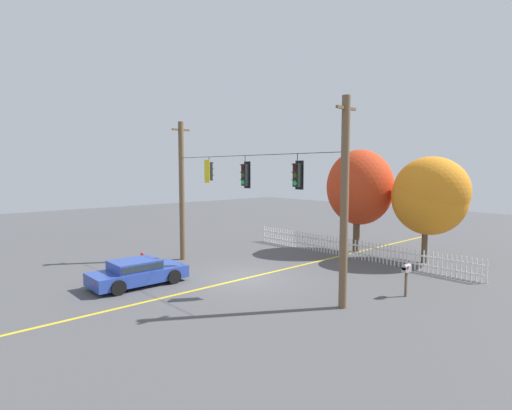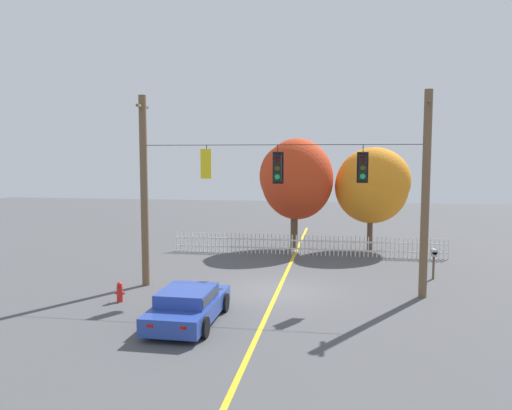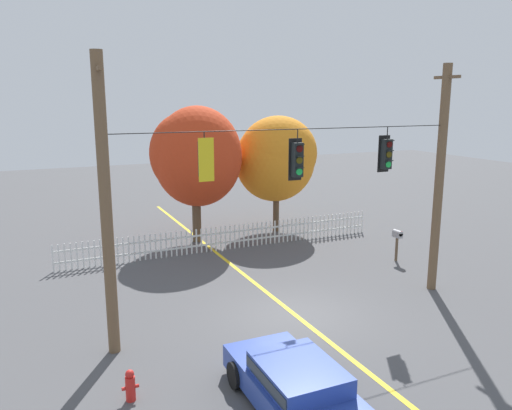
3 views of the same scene
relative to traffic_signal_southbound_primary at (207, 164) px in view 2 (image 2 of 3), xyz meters
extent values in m
plane|color=#4C4C4F|center=(2.89, 0.01, -5.05)|extent=(80.00, 80.00, 0.00)
cube|color=gold|center=(2.89, 0.01, -5.05)|extent=(0.16, 36.00, 0.01)
cylinder|color=brown|center=(-2.65, 0.01, -1.15)|extent=(0.31, 0.31, 7.80)
cylinder|color=brown|center=(8.43, 0.01, -1.15)|extent=(0.31, 0.31, 7.80)
cube|color=brown|center=(-2.65, 0.01, 2.30)|extent=(0.10, 1.10, 0.10)
cube|color=brown|center=(8.43, 0.01, 2.30)|extent=(0.10, 1.10, 0.10)
cylinder|color=black|center=(2.89, 0.01, 0.74)|extent=(10.88, 0.02, 0.02)
cylinder|color=black|center=(0.00, 0.01, 0.60)|extent=(0.03, 0.03, 0.27)
cube|color=yellow|center=(0.00, -0.12, 0.00)|extent=(0.43, 0.02, 1.17)
cube|color=black|center=(0.00, 0.01, 0.00)|extent=(0.30, 0.24, 0.95)
cylinder|color=#410706|center=(0.00, 0.14, 0.31)|extent=(0.20, 0.03, 0.20)
cube|color=black|center=(0.00, 0.19, 0.43)|extent=(0.22, 0.12, 0.06)
cylinder|color=#463B09|center=(0.00, 0.14, 0.00)|extent=(0.20, 0.03, 0.20)
cube|color=black|center=(0.00, 0.19, 0.11)|extent=(0.22, 0.12, 0.06)
cylinder|color=green|center=(0.00, 0.14, -0.32)|extent=(0.20, 0.03, 0.20)
cube|color=black|center=(0.00, 0.19, -0.20)|extent=(0.22, 0.12, 0.06)
cylinder|color=black|center=(2.86, 0.01, 0.54)|extent=(0.03, 0.03, 0.39)
cube|color=black|center=(2.86, 0.14, -0.16)|extent=(0.43, 0.02, 1.25)
cube|color=black|center=(2.86, 0.01, -0.16)|extent=(0.30, 0.24, 1.01)
cylinder|color=#410706|center=(2.86, -0.13, 0.18)|extent=(0.20, 0.03, 0.20)
cube|color=black|center=(2.86, -0.17, 0.29)|extent=(0.22, 0.12, 0.06)
cylinder|color=#463B09|center=(2.86, -0.13, -0.16)|extent=(0.20, 0.03, 0.20)
cube|color=black|center=(2.86, -0.17, -0.04)|extent=(0.22, 0.12, 0.06)
cylinder|color=green|center=(2.86, -0.13, -0.49)|extent=(0.20, 0.03, 0.20)
cube|color=black|center=(2.86, -0.17, -0.38)|extent=(0.22, 0.12, 0.06)
cylinder|color=black|center=(6.11, 0.01, 0.54)|extent=(0.03, 0.03, 0.39)
cube|color=black|center=(6.11, 0.14, -0.13)|extent=(0.43, 0.02, 1.18)
cube|color=black|center=(6.11, 0.01, -0.13)|extent=(0.30, 0.24, 0.95)
cylinder|color=#410706|center=(6.11, -0.13, 0.19)|extent=(0.20, 0.03, 0.20)
cube|color=black|center=(6.11, -0.17, 0.30)|extent=(0.22, 0.12, 0.06)
cylinder|color=#463B09|center=(6.11, -0.13, -0.13)|extent=(0.20, 0.03, 0.20)
cube|color=black|center=(6.11, -0.17, -0.02)|extent=(0.22, 0.12, 0.06)
cylinder|color=green|center=(6.11, -0.13, -0.45)|extent=(0.20, 0.03, 0.20)
cube|color=black|center=(6.11, -0.17, -0.34)|extent=(0.22, 0.12, 0.06)
cube|color=white|center=(-3.79, 7.51, -4.51)|extent=(0.06, 0.04, 1.09)
cube|color=white|center=(-3.57, 7.51, -4.51)|extent=(0.06, 0.04, 1.09)
cube|color=white|center=(-3.34, 7.51, -4.51)|extent=(0.06, 0.04, 1.09)
cube|color=white|center=(-3.12, 7.51, -4.51)|extent=(0.06, 0.04, 1.09)
cube|color=white|center=(-2.89, 7.51, -4.51)|extent=(0.06, 0.04, 1.09)
cube|color=white|center=(-2.66, 7.51, -4.51)|extent=(0.06, 0.04, 1.09)
cube|color=white|center=(-2.44, 7.51, -4.51)|extent=(0.06, 0.04, 1.09)
cube|color=white|center=(-2.21, 7.51, -4.51)|extent=(0.06, 0.04, 1.09)
cube|color=white|center=(-1.99, 7.51, -4.51)|extent=(0.06, 0.04, 1.09)
cube|color=white|center=(-1.76, 7.51, -4.51)|extent=(0.06, 0.04, 1.09)
cube|color=white|center=(-1.54, 7.51, -4.51)|extent=(0.06, 0.04, 1.09)
cube|color=white|center=(-1.31, 7.51, -4.51)|extent=(0.06, 0.04, 1.09)
cube|color=white|center=(-1.08, 7.51, -4.51)|extent=(0.06, 0.04, 1.09)
cube|color=white|center=(-0.86, 7.51, -4.51)|extent=(0.06, 0.04, 1.09)
cube|color=white|center=(-0.63, 7.51, -4.51)|extent=(0.06, 0.04, 1.09)
cube|color=white|center=(-0.41, 7.51, -4.51)|extent=(0.06, 0.04, 1.09)
cube|color=white|center=(-0.18, 7.51, -4.51)|extent=(0.06, 0.04, 1.09)
cube|color=white|center=(0.04, 7.51, -4.51)|extent=(0.06, 0.04, 1.09)
cube|color=white|center=(0.27, 7.51, -4.51)|extent=(0.06, 0.04, 1.09)
cube|color=white|center=(0.49, 7.51, -4.51)|extent=(0.06, 0.04, 1.09)
cube|color=white|center=(0.72, 7.51, -4.51)|extent=(0.06, 0.04, 1.09)
cube|color=white|center=(0.95, 7.51, -4.51)|extent=(0.06, 0.04, 1.09)
cube|color=white|center=(1.17, 7.51, -4.51)|extent=(0.06, 0.04, 1.09)
cube|color=white|center=(1.40, 7.51, -4.51)|extent=(0.06, 0.04, 1.09)
cube|color=white|center=(1.62, 7.51, -4.51)|extent=(0.06, 0.04, 1.09)
cube|color=white|center=(1.85, 7.51, -4.51)|extent=(0.06, 0.04, 1.09)
cube|color=white|center=(2.07, 7.51, -4.51)|extent=(0.06, 0.04, 1.09)
cube|color=white|center=(2.30, 7.51, -4.51)|extent=(0.06, 0.04, 1.09)
cube|color=white|center=(2.53, 7.51, -4.51)|extent=(0.06, 0.04, 1.09)
cube|color=white|center=(2.75, 7.51, -4.51)|extent=(0.06, 0.04, 1.09)
cube|color=white|center=(2.98, 7.51, -4.51)|extent=(0.06, 0.04, 1.09)
cube|color=white|center=(3.20, 7.51, -4.51)|extent=(0.06, 0.04, 1.09)
cube|color=white|center=(3.43, 7.51, -4.51)|extent=(0.06, 0.04, 1.09)
cube|color=white|center=(3.65, 7.51, -4.51)|extent=(0.06, 0.04, 1.09)
cube|color=white|center=(3.88, 7.51, -4.51)|extent=(0.06, 0.04, 1.09)
cube|color=white|center=(4.11, 7.51, -4.51)|extent=(0.06, 0.04, 1.09)
cube|color=white|center=(4.33, 7.51, -4.51)|extent=(0.06, 0.04, 1.09)
cube|color=white|center=(4.56, 7.51, -4.51)|extent=(0.06, 0.04, 1.09)
cube|color=white|center=(4.78, 7.51, -4.51)|extent=(0.06, 0.04, 1.09)
cube|color=white|center=(5.01, 7.51, -4.51)|extent=(0.06, 0.04, 1.09)
cube|color=white|center=(5.23, 7.51, -4.51)|extent=(0.06, 0.04, 1.09)
cube|color=white|center=(5.46, 7.51, -4.51)|extent=(0.06, 0.04, 1.09)
cube|color=white|center=(5.69, 7.51, -4.51)|extent=(0.06, 0.04, 1.09)
cube|color=white|center=(5.91, 7.51, -4.51)|extent=(0.06, 0.04, 1.09)
cube|color=white|center=(6.14, 7.51, -4.51)|extent=(0.06, 0.04, 1.09)
cube|color=white|center=(6.36, 7.51, -4.51)|extent=(0.06, 0.04, 1.09)
cube|color=white|center=(6.59, 7.51, -4.51)|extent=(0.06, 0.04, 1.09)
cube|color=white|center=(6.81, 7.51, -4.51)|extent=(0.06, 0.04, 1.09)
cube|color=white|center=(7.04, 7.51, -4.51)|extent=(0.06, 0.04, 1.09)
cube|color=white|center=(7.27, 7.51, -4.51)|extent=(0.06, 0.04, 1.09)
cube|color=white|center=(7.49, 7.51, -4.51)|extent=(0.06, 0.04, 1.09)
cube|color=white|center=(7.72, 7.51, -4.51)|extent=(0.06, 0.04, 1.09)
cube|color=white|center=(7.94, 7.51, -4.51)|extent=(0.06, 0.04, 1.09)
cube|color=white|center=(8.17, 7.51, -4.51)|extent=(0.06, 0.04, 1.09)
cube|color=white|center=(8.39, 7.51, -4.51)|extent=(0.06, 0.04, 1.09)
cube|color=white|center=(8.62, 7.51, -4.51)|extent=(0.06, 0.04, 1.09)
cube|color=white|center=(8.84, 7.51, -4.51)|extent=(0.06, 0.04, 1.09)
cube|color=white|center=(9.07, 7.51, -4.51)|extent=(0.06, 0.04, 1.09)
cube|color=white|center=(9.30, 7.51, -4.51)|extent=(0.06, 0.04, 1.09)
cube|color=white|center=(9.52, 7.51, -4.51)|extent=(0.06, 0.04, 1.09)
cube|color=white|center=(9.75, 7.51, -4.51)|extent=(0.06, 0.04, 1.09)
cube|color=white|center=(9.97, 7.51, -4.51)|extent=(0.06, 0.04, 1.09)
cube|color=white|center=(10.20, 7.51, -4.51)|extent=(0.06, 0.04, 1.09)
cube|color=white|center=(10.42, 7.51, -4.51)|extent=(0.06, 0.04, 1.09)
cube|color=white|center=(10.65, 7.51, -4.51)|extent=(0.06, 0.04, 1.09)
cube|color=white|center=(10.88, 7.51, -4.51)|extent=(0.06, 0.04, 1.09)
cube|color=white|center=(3.54, 7.54, -4.73)|extent=(14.67, 0.03, 0.08)
cube|color=white|center=(3.54, 7.54, -4.27)|extent=(14.67, 0.03, 0.08)
cylinder|color=brown|center=(2.69, 9.34, -3.70)|extent=(0.41, 0.41, 2.71)
ellipsoid|color=red|center=(2.83, 9.41, -1.01)|extent=(4.13, 4.01, 4.65)
ellipsoid|color=red|center=(2.28, 9.56, -0.85)|extent=(3.28, 2.96, 3.74)
ellipsoid|color=red|center=(3.09, 9.32, -0.60)|extent=(3.13, 2.73, 3.08)
cylinder|color=brown|center=(6.99, 9.54, -3.84)|extent=(0.31, 0.31, 2.42)
ellipsoid|color=orange|center=(7.05, 9.79, -1.42)|extent=(4.14, 3.56, 4.19)
ellipsoid|color=orange|center=(7.16, 9.71, -1.08)|extent=(4.10, 3.43, 3.77)
cube|color=#28429E|center=(0.50, -4.28, -4.60)|extent=(1.82, 4.21, 0.55)
cube|color=#28429E|center=(0.50, -4.43, -4.12)|extent=(1.59, 2.03, 0.42)
cube|color=#232D38|center=(0.50, -4.43, -4.12)|extent=(1.62, 1.94, 0.27)
cylinder|color=black|center=(-0.37, -2.97, -4.73)|extent=(0.19, 0.64, 0.64)
cylinder|color=black|center=(1.41, -2.99, -4.73)|extent=(0.19, 0.64, 0.64)
cylinder|color=black|center=(-0.40, -5.57, -4.73)|extent=(0.19, 0.64, 0.64)
cylinder|color=black|center=(1.38, -5.58, -4.73)|extent=(0.19, 0.64, 0.64)
cube|color=white|center=(0.03, -2.20, -4.50)|extent=(0.20, 0.04, 0.10)
cube|color=white|center=(1.01, -2.21, -4.50)|extent=(0.20, 0.04, 0.10)
cube|color=red|center=(-0.01, -6.35, -4.50)|extent=(0.20, 0.04, 0.10)
cube|color=red|center=(0.97, -6.36, -4.50)|extent=(0.20, 0.04, 0.10)
cylinder|color=red|center=(-2.69, -2.46, -4.76)|extent=(0.22, 0.22, 0.58)
sphere|color=red|center=(-2.69, -2.46, -4.41)|extent=(0.20, 0.20, 0.20)
cylinder|color=red|center=(-2.84, -2.46, -4.74)|extent=(0.08, 0.08, 0.08)
cylinder|color=red|center=(-2.54, -2.46, -4.74)|extent=(0.08, 0.08, 0.08)
cube|color=brown|center=(9.35, 3.03, -4.55)|extent=(0.08, 0.08, 1.01)
cube|color=#99999E|center=(9.35, 3.03, -3.93)|extent=(0.22, 0.44, 0.20)
cylinder|color=#99999E|center=(9.35, 3.03, -3.83)|extent=(0.22, 0.44, 0.22)
cube|color=red|center=(9.48, 2.93, -3.82)|extent=(0.02, 0.08, 0.12)
camera|label=1|loc=(17.34, -12.42, 0.11)|focal=28.77mm
camera|label=2|loc=(5.25, -19.64, 0.30)|focal=35.53mm
camera|label=3|loc=(-4.35, -12.90, 1.58)|focal=35.34mm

